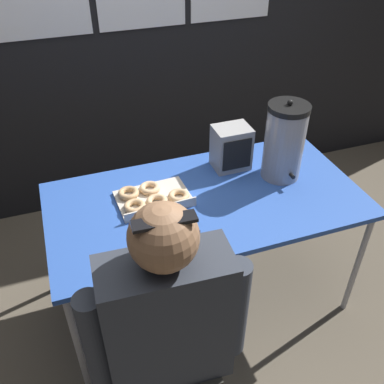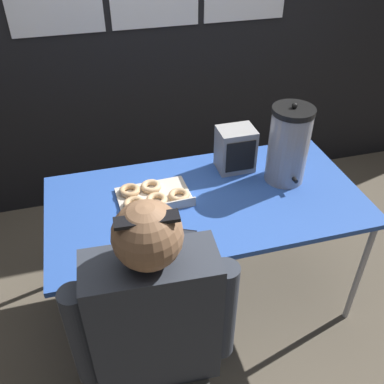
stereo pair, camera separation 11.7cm
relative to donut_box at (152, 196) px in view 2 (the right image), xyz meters
The scene contains 8 objects.
ground_plane 0.81m from the donut_box, 14.62° to the right, with size 12.00×12.00×0.00m, color brown.
back_wall 1.25m from the donut_box, 76.88° to the left, with size 6.00×0.11×2.43m.
folding_table 0.28m from the donut_box, 14.62° to the right, with size 1.59×0.82×0.74m.
donut_box is the anchor object (origin of this frame).
coffee_urn 0.74m from the donut_box, ahead, with size 0.21×0.24×0.44m.
cell_phone 0.35m from the donut_box, 74.75° to the right, with size 0.12×0.15×0.01m.
space_heater 0.53m from the donut_box, 18.10° to the left, with size 0.19×0.16×0.24m.
person_seated 0.74m from the donut_box, 100.39° to the right, with size 0.63×0.28×1.28m.
Camera 2 is at (-0.52, -1.62, 2.07)m, focal length 40.00 mm.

